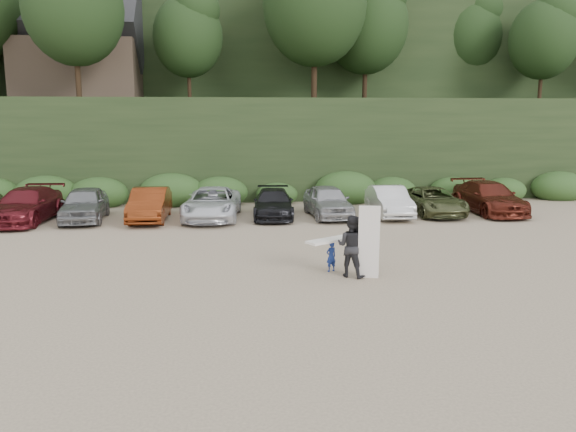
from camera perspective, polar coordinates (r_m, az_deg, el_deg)
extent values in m
plane|color=tan|center=(18.12, 0.24, -5.72)|extent=(120.00, 120.00, 0.00)
cube|color=black|center=(39.43, -3.22, 7.25)|extent=(80.00, 14.00, 6.00)
cube|color=black|center=(57.45, -4.15, 13.11)|extent=(90.00, 30.00, 16.00)
ellipsoid|color=black|center=(39.84, -3.34, 18.82)|extent=(66.00, 12.00, 10.00)
cube|color=#2B491E|center=(32.15, -3.51, 2.31)|extent=(46.20, 2.00, 1.20)
cube|color=brown|center=(42.67, -20.23, 13.60)|extent=(8.00, 6.00, 4.00)
imported|color=maroon|center=(29.22, -25.04, 0.99)|extent=(2.51, 5.62, 1.60)
imported|color=gray|center=(28.53, -19.97, 1.16)|extent=(2.29, 4.90, 1.62)
imported|color=maroon|center=(27.70, -13.86, 1.15)|extent=(1.65, 4.72, 1.55)
imported|color=silver|center=(27.53, -7.72, 1.27)|extent=(2.96, 5.67, 1.52)
imported|color=black|center=(27.79, -1.50, 1.29)|extent=(2.25, 4.86, 1.38)
imported|color=#A4A5A9|center=(27.93, 4.06, 1.52)|extent=(2.18, 4.75, 1.58)
imported|color=silver|center=(28.51, 10.21, 1.48)|extent=(1.75, 4.61, 1.50)
imported|color=#4E5430|center=(29.54, 14.48, 1.49)|extent=(2.51, 5.05, 1.37)
imported|color=#5A1E14|center=(30.82, 19.73, 1.78)|extent=(2.37, 5.57, 1.60)
imported|color=navy|center=(18.13, 4.40, -4.12)|extent=(0.42, 0.36, 0.99)
cube|color=white|center=(18.01, 4.43, -2.42)|extent=(1.80, 1.38, 0.07)
imported|color=black|center=(17.52, 6.47, -3.05)|extent=(1.19, 1.13, 1.94)
cube|color=silver|center=(17.30, 8.21, -2.67)|extent=(0.70, 0.47, 2.29)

